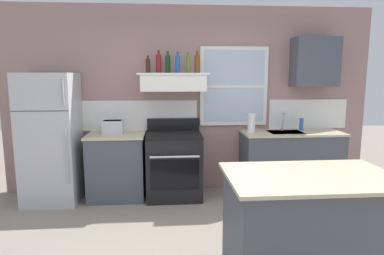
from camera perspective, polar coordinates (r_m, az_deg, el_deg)
The scene contains 18 objects.
back_wall at distance 4.98m, azimuth -0.03°, elevation 4.74°, with size 5.40×0.11×2.70m.
refrigerator at distance 4.89m, azimuth -22.83°, elevation -1.73°, with size 0.70×0.72×1.75m.
counter_left_of_stove at distance 4.84m, azimuth -12.65°, elevation -6.39°, with size 0.79×0.63×0.91m.
toaster at distance 4.74m, azimuth -13.29°, elevation 0.09°, with size 0.30×0.20×0.19m.
stove_range at distance 4.76m, azimuth -3.07°, elevation -6.35°, with size 0.76×0.69×1.09m.
range_hood_shelf at distance 4.68m, azimuth -3.22°, elevation 7.77°, with size 0.96×0.52×0.24m.
bottle_brown_stout at distance 4.68m, azimuth -7.50°, elevation 10.40°, with size 0.06×0.06×0.23m.
bottle_red_label_wine at distance 4.72m, azimuth -5.69°, elevation 10.80°, with size 0.07×0.07×0.31m.
bottle_dark_green_wine at distance 4.74m, azimuth -4.13°, elevation 10.75°, with size 0.07×0.07×0.30m.
bottle_blue_liqueur at distance 4.65m, azimuth -2.46°, elevation 10.74°, with size 0.07×0.07×0.28m.
bottle_olive_oil_square at distance 4.64m, azimuth -0.66°, elevation 10.73°, with size 0.06×0.06×0.28m.
bottle_amber_wine at distance 4.71m, azimuth 0.89°, elevation 10.81°, with size 0.07×0.07×0.30m.
counter_right_with_sink at distance 5.13m, azimuth 16.37°, elevation -5.67°, with size 1.43×0.63×0.91m.
sink_faucet at distance 5.06m, azimuth 15.25°, elevation 1.44°, with size 0.03×0.17×0.28m.
paper_towel_roll at distance 4.83m, azimuth 10.08°, elevation 0.79°, with size 0.11×0.11×0.27m, color white.
dish_soap_bottle at distance 5.18m, azimuth 18.11°, elevation 0.53°, with size 0.06×0.06×0.18m, color blue.
kitchen_island at distance 3.10m, azimuth 19.24°, elevation -15.63°, with size 1.40×0.90×0.91m.
upper_cabinet_right at distance 5.24m, azimuth 20.17°, elevation 10.40°, with size 0.64×0.32×0.70m.
Camera 1 is at (-0.37, -2.72, 1.73)m, focal length 31.35 mm.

